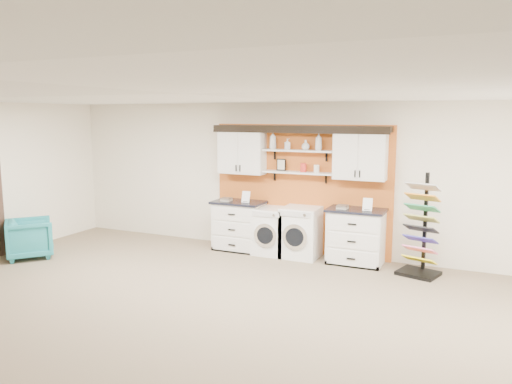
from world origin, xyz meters
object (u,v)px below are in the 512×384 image
at_px(sample_rack, 420,243).
at_px(armchair, 30,238).
at_px(base_cabinet_left, 239,225).
at_px(dryer, 301,232).
at_px(base_cabinet_right, 356,236).
at_px(washer, 272,231).

distance_m(sample_rack, armchair, 6.84).
distance_m(base_cabinet_left, dryer, 1.26).
height_order(sample_rack, armchair, sample_rack).
bearing_deg(base_cabinet_left, armchair, -147.60).
bearing_deg(base_cabinet_right, washer, -179.88).
bearing_deg(base_cabinet_right, armchair, -159.53).
xyz_separation_m(base_cabinet_right, washer, (-1.57, -0.00, -0.05)).
height_order(washer, dryer, dryer).
distance_m(base_cabinet_right, dryer, 1.00).
bearing_deg(armchair, sample_rack, -123.80).
bearing_deg(dryer, armchair, -155.49).
relative_size(washer, dryer, 0.94).
xyz_separation_m(base_cabinet_left, dryer, (1.26, -0.00, -0.01)).
relative_size(dryer, armchair, 1.19).
xyz_separation_m(base_cabinet_right, armchair, (-5.49, -2.05, -0.13)).
height_order(dryer, sample_rack, sample_rack).
distance_m(washer, armchair, 4.43).
bearing_deg(sample_rack, base_cabinet_right, -173.64).
distance_m(base_cabinet_left, washer, 0.69).
bearing_deg(base_cabinet_left, dryer, -0.15).
bearing_deg(armchair, dryer, -115.06).
bearing_deg(washer, base_cabinet_right, 0.12).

